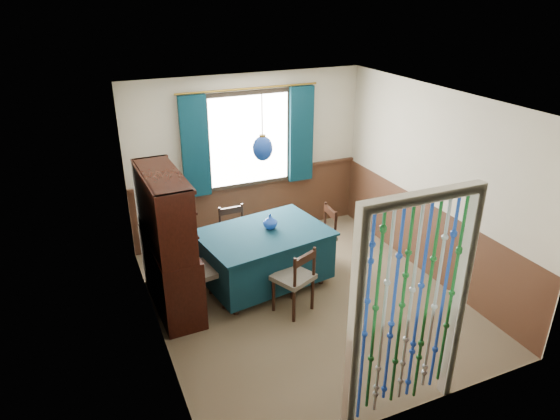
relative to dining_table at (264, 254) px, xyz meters
name	(u,v)px	position (x,y,z in m)	size (l,w,h in m)	color
floor	(306,299)	(0.34, -0.54, -0.44)	(4.00, 4.00, 0.00)	brown
ceiling	(311,100)	(0.34, -0.54, 2.06)	(4.00, 4.00, 0.00)	silver
wall_back	(248,158)	(0.34, 1.46, 0.81)	(3.60, 3.60, 0.00)	#BCB29A
wall_front	(416,299)	(0.34, -2.54, 0.81)	(3.60, 3.60, 0.00)	#BCB29A
wall_left	(151,237)	(-1.46, -0.54, 0.81)	(4.00, 4.00, 0.00)	#BCB29A
wall_right	(433,186)	(2.14, -0.54, 0.81)	(4.00, 4.00, 0.00)	#BCB29A
wainscot_back	(250,205)	(0.34, 1.44, 0.06)	(3.60, 3.60, 0.00)	#44281A
wainscot_front	(406,369)	(0.34, -2.53, 0.06)	(3.60, 3.60, 0.00)	#44281A
wainscot_left	(160,298)	(-1.44, -0.54, 0.06)	(4.00, 4.00, 0.00)	#44281A
wainscot_right	(425,238)	(2.13, -0.54, 0.06)	(4.00, 4.00, 0.00)	#44281A
window	(249,140)	(0.34, 1.41, 1.11)	(1.32, 0.12, 1.42)	black
doorway	(409,315)	(0.34, -2.48, 0.61)	(1.16, 0.12, 2.18)	silver
dining_table	(264,254)	(0.00, 0.00, 0.00)	(1.74, 1.33, 0.76)	#0A2734
chair_near	(295,278)	(0.11, -0.71, 0.01)	(0.55, 0.54, 0.85)	black
chair_far	(235,234)	(-0.16, 0.69, 0.00)	(0.41, 0.39, 0.82)	black
chair_left	(199,271)	(-0.90, -0.16, 0.04)	(0.50, 0.52, 0.92)	black
chair_right	(320,235)	(0.91, 0.18, 0.01)	(0.44, 0.45, 0.86)	black
sideboard	(170,262)	(-1.21, 0.01, 0.16)	(0.50, 1.33, 1.72)	black
pendant_lamp	(263,148)	(0.00, 0.00, 1.42)	(0.24, 0.24, 0.79)	olive
vase_table	(270,222)	(0.12, 0.07, 0.41)	(0.17, 0.17, 0.18)	#153895
bowl_shelf	(174,222)	(-1.15, -0.19, 0.76)	(0.19, 0.19, 0.05)	beige
vase_sideboard	(168,228)	(-1.15, 0.21, 0.50)	(0.16, 0.16, 0.17)	beige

